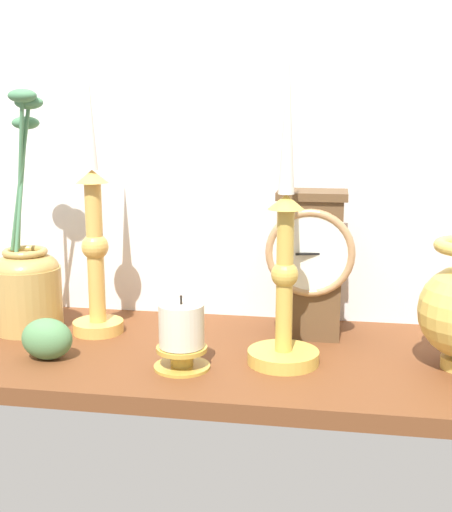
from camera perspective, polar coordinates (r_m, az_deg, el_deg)
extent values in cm
cube|color=brown|center=(95.95, 1.66, -8.98)|extent=(100.00, 36.00, 2.40)
cube|color=white|center=(108.13, 3.16, 11.59)|extent=(120.00, 2.00, 65.00)
cube|color=brown|center=(100.85, 7.38, -1.03)|extent=(9.31, 7.30, 21.24)
cube|color=brown|center=(99.01, 7.54, 5.31)|extent=(10.43, 8.17, 1.20)
torus|color=tan|center=(96.25, 7.32, 0.24)|extent=(13.13, 1.19, 13.13)
cylinder|color=silver|center=(96.16, 7.32, 0.23)|extent=(10.98, 0.40, 10.98)
cube|color=black|center=(95.86, 7.31, 0.19)|extent=(4.18, 1.75, 0.30)
cylinder|color=gold|center=(91.25, 5.00, -8.73)|extent=(9.84, 9.84, 1.80)
cylinder|color=gold|center=(88.11, 5.12, -2.23)|extent=(2.30, 2.30, 19.49)
sphere|color=gold|center=(87.88, 5.13, -1.61)|extent=(3.68, 3.68, 3.68)
cone|color=gold|center=(86.17, 5.25, 4.72)|extent=(4.84, 4.84, 2.00)
cone|color=silver|center=(85.54, 5.38, 11.81)|extent=(2.14, 2.14, 19.27)
cylinder|color=gold|center=(105.55, -11.06, -6.05)|extent=(7.91, 7.91, 1.80)
cylinder|color=gold|center=(102.63, -11.31, 0.21)|extent=(2.59, 2.59, 21.68)
sphere|color=gold|center=(102.43, -11.33, 0.80)|extent=(4.14, 4.14, 4.14)
cone|color=gold|center=(100.99, -11.58, 6.81)|extent=(4.93, 4.93, 2.00)
cone|color=white|center=(100.66, -11.78, 11.70)|extent=(1.90, 1.90, 15.25)
cylinder|color=#B28E4A|center=(108.24, -16.86, -3.60)|extent=(10.64, 10.64, 10.11)
ellipsoid|color=#B28E4A|center=(107.07, -17.02, -0.99)|extent=(10.11, 10.11, 5.05)
torus|color=#B28E4A|center=(106.56, -17.10, 0.34)|extent=(6.91, 6.91, 1.05)
cylinder|color=#497F56|center=(105.16, -17.42, 5.61)|extent=(1.03, 5.40, 19.26)
ellipsoid|color=#497F56|center=(106.72, -17.05, 11.02)|extent=(4.40, 2.80, 2.00)
cylinder|color=#497F56|center=(104.99, -17.48, 6.66)|extent=(4.40, 3.69, 23.26)
ellipsoid|color=#497F56|center=(102.49, -17.32, 13.18)|extent=(4.40, 2.80, 2.00)
cylinder|color=#497F56|center=(105.03, -17.47, 6.41)|extent=(4.91, 0.76, 22.37)
ellipsoid|color=#497F56|center=(103.67, -16.79, 12.67)|extent=(4.40, 2.80, 2.00)
cylinder|color=gold|center=(89.21, -3.86, -8.87)|extent=(3.05, 3.05, 2.73)
cylinder|color=gold|center=(89.56, -3.85, -9.45)|extent=(7.63, 7.63, 0.80)
cylinder|color=gold|center=(88.74, -3.87, -8.05)|extent=(6.86, 6.86, 0.60)
cylinder|color=beige|center=(87.69, -3.90, -6.03)|extent=(6.08, 6.08, 5.77)
cylinder|color=black|center=(86.70, -3.93, -3.84)|extent=(0.30, 0.30, 1.20)
ellipsoid|color=#4F804D|center=(95.05, -15.31, -6.97)|extent=(7.21, 5.05, 5.86)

